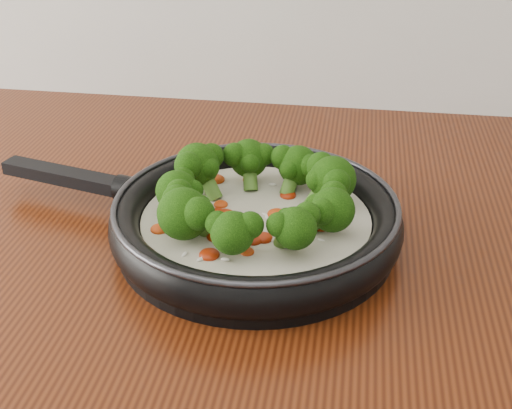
# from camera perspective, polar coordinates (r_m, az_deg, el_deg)

# --- Properties ---
(skillet) EXTENTS (0.54, 0.40, 0.10)m
(skillet) POSITION_cam_1_polar(r_m,az_deg,el_deg) (0.76, -0.26, -0.91)
(skillet) COLOR black
(skillet) RESTS_ON counter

